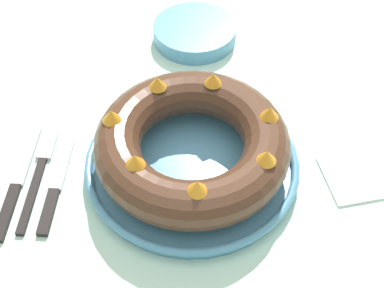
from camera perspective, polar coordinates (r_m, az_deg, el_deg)
dining_table at (r=0.88m, az=-0.90°, el=-6.94°), size 1.49×1.17×0.78m
serving_dish at (r=0.81m, az=0.00°, el=-2.16°), size 0.32×0.32×0.02m
bundt_cake at (r=0.77m, az=0.00°, el=0.04°), size 0.29×0.29×0.09m
fork at (r=0.84m, az=-16.02°, el=-2.95°), size 0.02×0.19×0.01m
serving_knife at (r=0.84m, az=-18.32°, el=-4.42°), size 0.02×0.21×0.01m
cake_knife at (r=0.82m, az=-14.51°, el=-4.95°), size 0.02×0.17×0.01m
side_bowl at (r=1.04m, az=0.33°, el=11.80°), size 0.16×0.16×0.03m
napkin at (r=0.85m, az=18.25°, el=-3.14°), size 0.15×0.12×0.00m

